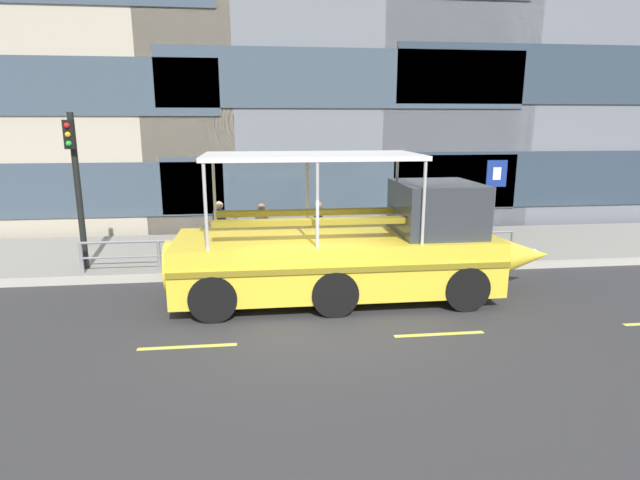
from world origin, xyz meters
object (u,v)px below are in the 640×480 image
traffic_light_pole (76,176)px  pedestrian_mid_left (318,223)px  pedestrian_mid_right (262,226)px  pedestrian_near_stern (220,225)px  pedestrian_near_bow (434,223)px  duck_tour_boat (359,251)px  parking_sign (495,191)px

traffic_light_pole → pedestrian_mid_left: 6.58m
pedestrian_mid_right → pedestrian_near_stern: (-1.16, -0.12, 0.06)m
pedestrian_near_stern → pedestrian_mid_left: bearing=5.4°
traffic_light_pole → pedestrian_near_stern: bearing=5.5°
pedestrian_near_bow → pedestrian_near_stern: bearing=179.3°
duck_tour_boat → pedestrian_mid_left: (-0.57, 3.20, 0.04)m
traffic_light_pole → pedestrian_mid_left: traffic_light_pole is taller
traffic_light_pole → duck_tour_boat: 7.57m
traffic_light_pole → pedestrian_near_bow: bearing=1.6°
pedestrian_mid_left → pedestrian_mid_right: size_ratio=1.00×
traffic_light_pole → pedestrian_mid_left: size_ratio=2.52×
pedestrian_mid_left → pedestrian_near_stern: (-2.80, -0.27, 0.06)m
duck_tour_boat → pedestrian_near_stern: 4.47m
duck_tour_boat → traffic_light_pole: bearing=159.6°
pedestrian_near_bow → pedestrian_mid_left: pedestrian_mid_left is taller
pedestrian_near_bow → pedestrian_mid_right: pedestrian_near_bow is taller
traffic_light_pole → duck_tour_boat: traffic_light_pole is taller
traffic_light_pole → pedestrian_mid_left: (6.37, 0.61, -1.50)m
duck_tour_boat → pedestrian_mid_right: size_ratio=5.58×
traffic_light_pole → pedestrian_mid_right: size_ratio=2.53×
parking_sign → pedestrian_near_bow: 1.98m
traffic_light_pole → duck_tour_boat: size_ratio=0.45×
parking_sign → pedestrian_mid_right: 6.83m
pedestrian_mid_left → pedestrian_mid_right: pedestrian_mid_left is taller
duck_tour_boat → pedestrian_mid_right: duck_tour_boat is taller
duck_tour_boat → pedestrian_mid_right: (-2.21, 3.05, 0.03)m
parking_sign → pedestrian_mid_right: parking_sign is taller
traffic_light_pole → pedestrian_near_stern: size_ratio=2.38×
pedestrian_near_bow → traffic_light_pole: bearing=-178.4°
pedestrian_mid_left → pedestrian_near_bow: bearing=-5.8°
pedestrian_mid_right → pedestrian_near_stern: 1.17m
pedestrian_near_stern → pedestrian_mid_right: bearing=5.8°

